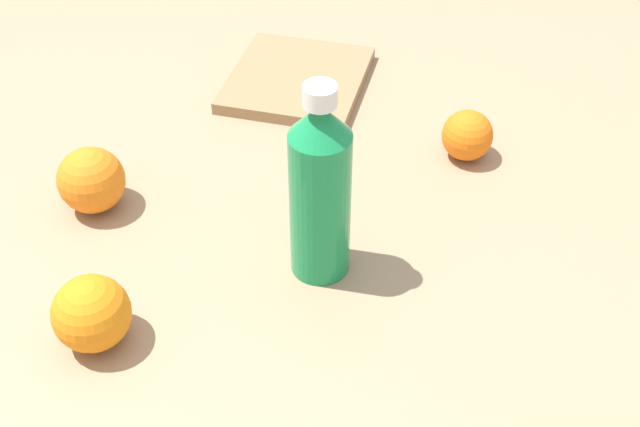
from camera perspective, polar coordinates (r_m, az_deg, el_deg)
The scene contains 6 objects.
ground_plane at distance 0.91m, azimuth -1.73°, elevation -5.18°, with size 2.40×2.40×0.00m, color #9E7F60.
water_bottle at distance 0.85m, azimuth -0.00°, elevation 1.69°, with size 0.07×0.07×0.24m.
orange_0 at distance 1.02m, azimuth -15.88°, elevation 2.28°, with size 0.08×0.08×0.08m, color orange.
orange_1 at distance 1.09m, azimuth 10.39°, elevation 5.46°, with size 0.07×0.07×0.07m, color orange.
orange_2 at distance 0.86m, azimuth -15.86°, elevation -6.82°, with size 0.08×0.08×0.08m, color orange.
cutting_board at distance 1.23m, azimuth -1.62°, elevation 9.46°, with size 0.21×0.19×0.02m, color #99724C.
Camera 1 is at (0.56, 0.28, 0.66)m, focal length 45.21 mm.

